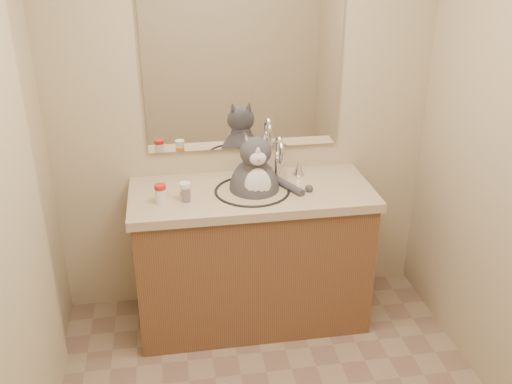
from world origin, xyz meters
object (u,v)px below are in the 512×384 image
Objects in this scene: pill_bottle_orange at (185,192)px; pill_bottle_redcap at (161,194)px; cat at (255,186)px; grey_canister at (186,195)px.

pill_bottle_redcap is at bearing -173.55° from pill_bottle_orange.
cat is 0.39m from pill_bottle_orange.
pill_bottle_orange is 0.02m from grey_canister.
pill_bottle_redcap is at bearing -179.62° from grey_canister.
cat reaches higher than pill_bottle_orange.
pill_bottle_redcap is 1.06× the size of pill_bottle_orange.
cat is 0.39m from grey_canister.
grey_canister is (0.00, -0.01, -0.01)m from pill_bottle_orange.
pill_bottle_orange is (0.13, 0.01, -0.01)m from pill_bottle_redcap.
pill_bottle_orange is 1.35× the size of grey_canister.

